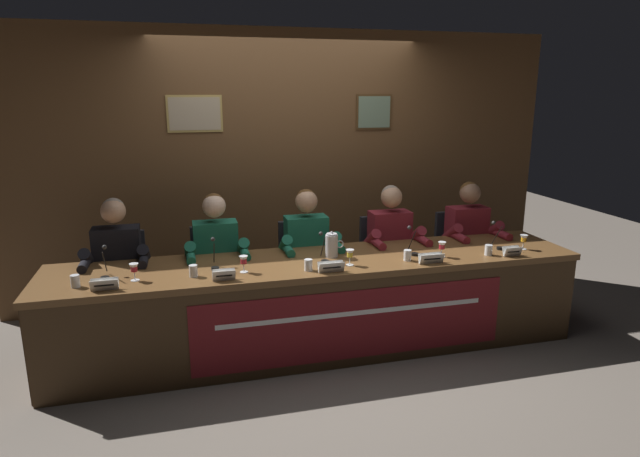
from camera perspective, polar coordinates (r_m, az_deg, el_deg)
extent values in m
plane|color=#70665B|center=(4.53, 0.00, -12.29)|extent=(12.00, 12.00, 0.00)
cube|color=brown|center=(5.33, -3.45, 6.40)|extent=(5.36, 0.12, 2.60)
cube|color=tan|center=(5.12, -13.08, 11.71)|extent=(0.49, 0.02, 0.33)
cube|color=tan|center=(5.11, -13.07, 11.71)|extent=(0.45, 0.01, 0.29)
cube|color=#4C3319|center=(5.46, 5.70, 12.13)|extent=(0.37, 0.02, 0.34)
cube|color=slate|center=(5.45, 5.75, 12.13)|extent=(0.33, 0.01, 0.30)
cube|color=brown|center=(4.26, 0.00, -3.59)|extent=(4.16, 0.81, 0.05)
cube|color=#402A16|center=(4.05, 1.40, -10.23)|extent=(4.10, 0.04, 0.69)
cube|color=#402A16|center=(4.38, -27.09, -9.91)|extent=(0.08, 0.73, 0.69)
cube|color=#402A16|center=(5.25, 22.10, -5.48)|extent=(0.08, 0.73, 0.69)
cube|color=maroon|center=(4.07, 3.65, -10.10)|extent=(2.39, 0.01, 0.54)
cube|color=white|center=(4.03, 3.69, -8.91)|extent=(2.03, 0.00, 0.04)
cylinder|color=black|center=(4.89, -19.76, -10.96)|extent=(0.44, 0.44, 0.02)
cylinder|color=black|center=(4.81, -19.97, -8.65)|extent=(0.05, 0.05, 0.40)
cube|color=#232328|center=(4.73, -20.19, -6.23)|extent=(0.44, 0.44, 0.03)
cube|color=#232328|center=(4.85, -20.23, -2.81)|extent=(0.40, 0.05, 0.44)
cylinder|color=black|center=(4.50, -21.64, -10.36)|extent=(0.10, 0.10, 0.46)
cylinder|color=black|center=(4.47, -19.06, -10.26)|extent=(0.10, 0.10, 0.46)
cylinder|color=black|center=(4.53, -21.75, -6.38)|extent=(0.13, 0.34, 0.13)
cylinder|color=black|center=(4.51, -19.22, -6.25)|extent=(0.13, 0.34, 0.13)
cube|color=black|center=(4.61, -20.55, -2.79)|extent=(0.36, 0.20, 0.48)
sphere|color=tan|center=(4.50, -20.98, 1.71)|extent=(0.19, 0.19, 0.19)
sphere|color=gray|center=(4.51, -20.98, 1.94)|extent=(0.17, 0.17, 0.17)
cylinder|color=black|center=(4.54, -23.32, -3.06)|extent=(0.09, 0.30, 0.25)
cylinder|color=black|center=(4.49, -18.02, -2.76)|extent=(0.09, 0.30, 0.25)
cylinder|color=black|center=(4.38, -23.62, -3.55)|extent=(0.07, 0.24, 0.07)
cylinder|color=black|center=(4.33, -18.14, -3.25)|extent=(0.07, 0.24, 0.07)
cube|color=white|center=(3.85, -21.83, -5.59)|extent=(0.18, 0.03, 0.08)
cube|color=white|center=(3.88, -21.77, -5.42)|extent=(0.18, 0.03, 0.08)
cube|color=black|center=(3.85, -21.83, -5.60)|extent=(0.12, 0.01, 0.01)
cylinder|color=white|center=(4.00, -18.92, -5.19)|extent=(0.06, 0.06, 0.00)
cylinder|color=white|center=(3.99, -18.96, -4.79)|extent=(0.01, 0.01, 0.05)
cone|color=white|center=(3.97, -19.03, -3.97)|extent=(0.06, 0.06, 0.06)
cylinder|color=#B21E2D|center=(3.97, -19.02, -4.06)|extent=(0.04, 0.04, 0.04)
cylinder|color=silver|center=(4.00, -24.41, -5.08)|extent=(0.06, 0.06, 0.08)
cylinder|color=silver|center=(4.01, -24.38, -5.31)|extent=(0.05, 0.05, 0.05)
cylinder|color=black|center=(4.09, -21.74, -4.87)|extent=(0.06, 0.06, 0.02)
cylinder|color=black|center=(4.12, -21.77, -3.28)|extent=(0.01, 0.13, 0.18)
sphere|color=#2D2D2D|center=(4.16, -21.78, -1.84)|extent=(0.03, 0.03, 0.03)
cylinder|color=black|center=(4.87, -10.53, -10.43)|extent=(0.44, 0.44, 0.02)
cylinder|color=black|center=(4.78, -10.65, -8.11)|extent=(0.05, 0.05, 0.40)
cube|color=#232328|center=(4.71, -10.77, -5.67)|extent=(0.44, 0.44, 0.03)
cube|color=#232328|center=(4.83, -11.07, -2.25)|extent=(0.40, 0.05, 0.44)
cylinder|color=black|center=(4.46, -11.61, -9.83)|extent=(0.10, 0.10, 0.46)
cylinder|color=black|center=(4.47, -9.01, -9.64)|extent=(0.10, 0.10, 0.46)
cylinder|color=black|center=(4.49, -11.90, -5.82)|extent=(0.13, 0.34, 0.13)
cylinder|color=black|center=(4.50, -9.35, -5.65)|extent=(0.13, 0.34, 0.13)
cube|color=#196047|center=(4.59, -10.92, -2.21)|extent=(0.36, 0.20, 0.48)
sphere|color=beige|center=(4.48, -11.12, 2.34)|extent=(0.19, 0.19, 0.19)
sphere|color=#593819|center=(4.49, -11.14, 2.56)|extent=(0.17, 0.17, 0.17)
cylinder|color=#196047|center=(4.48, -13.52, -2.48)|extent=(0.09, 0.30, 0.25)
cylinder|color=#196047|center=(4.50, -8.17, -2.14)|extent=(0.09, 0.30, 0.25)
cylinder|color=#196047|center=(4.32, -13.47, -2.97)|extent=(0.07, 0.24, 0.07)
cylinder|color=#196047|center=(4.35, -7.93, -2.60)|extent=(0.07, 0.24, 0.07)
cube|color=white|center=(3.82, -10.09, -4.93)|extent=(0.16, 0.03, 0.08)
cube|color=white|center=(3.85, -10.13, -4.76)|extent=(0.16, 0.03, 0.08)
cube|color=black|center=(3.81, -10.08, -4.94)|extent=(0.11, 0.01, 0.01)
cylinder|color=white|center=(3.99, -8.02, -4.56)|extent=(0.06, 0.06, 0.00)
cylinder|color=white|center=(3.98, -8.04, -4.16)|extent=(0.01, 0.01, 0.05)
cone|color=white|center=(3.96, -8.07, -3.34)|extent=(0.06, 0.06, 0.06)
cylinder|color=#B21E2D|center=(3.97, -8.07, -3.43)|extent=(0.04, 0.04, 0.04)
cylinder|color=silver|center=(3.95, -13.21, -4.37)|extent=(0.06, 0.06, 0.08)
cylinder|color=silver|center=(3.96, -13.20, -4.61)|extent=(0.05, 0.05, 0.05)
cylinder|color=black|center=(4.08, -10.99, -4.15)|extent=(0.06, 0.06, 0.02)
cylinder|color=black|center=(4.11, -11.11, -2.56)|extent=(0.01, 0.13, 0.18)
sphere|color=#2D2D2D|center=(4.15, -11.23, -1.12)|extent=(0.03, 0.03, 0.03)
cylinder|color=black|center=(4.97, -1.49, -9.65)|extent=(0.44, 0.44, 0.02)
cylinder|color=black|center=(4.89, -1.51, -7.37)|extent=(0.05, 0.05, 0.40)
cube|color=#232328|center=(4.81, -1.53, -4.97)|extent=(0.44, 0.44, 0.03)
cube|color=#232328|center=(4.93, -2.08, -1.65)|extent=(0.40, 0.05, 0.44)
cylinder|color=black|center=(4.55, -1.73, -9.02)|extent=(0.10, 0.10, 0.46)
cylinder|color=black|center=(4.59, 0.73, -8.77)|extent=(0.10, 0.10, 0.46)
cylinder|color=black|center=(4.59, -2.18, -5.10)|extent=(0.13, 0.34, 0.13)
cylinder|color=black|center=(4.63, 0.24, -4.90)|extent=(0.13, 0.34, 0.13)
cube|color=#196047|center=(4.69, -1.47, -1.57)|extent=(0.36, 0.20, 0.48)
sphere|color=tan|center=(4.59, -1.44, 2.88)|extent=(0.19, 0.19, 0.19)
sphere|color=#593819|center=(4.60, -1.48, 3.10)|extent=(0.17, 0.17, 0.17)
cylinder|color=#196047|center=(4.55, -3.76, -1.84)|extent=(0.09, 0.30, 0.25)
cylinder|color=#196047|center=(4.64, 1.34, -1.48)|extent=(0.09, 0.30, 0.25)
cylinder|color=#196047|center=(4.40, -3.36, -2.29)|extent=(0.07, 0.24, 0.07)
cylinder|color=#196047|center=(4.49, 1.90, -1.91)|extent=(0.07, 0.24, 0.07)
cube|color=white|center=(3.93, 1.29, -4.14)|extent=(0.19, 0.03, 0.08)
cube|color=white|center=(3.96, 1.15, -3.99)|extent=(0.19, 0.03, 0.08)
cube|color=black|center=(3.93, 1.30, -4.15)|extent=(0.13, 0.01, 0.01)
cylinder|color=white|center=(4.11, 3.15, -3.86)|extent=(0.06, 0.06, 0.00)
cylinder|color=white|center=(4.11, 3.16, -3.47)|extent=(0.01, 0.01, 0.05)
cone|color=white|center=(4.09, 3.17, -2.67)|extent=(0.06, 0.06, 0.06)
cylinder|color=yellow|center=(4.09, 3.17, -2.76)|extent=(0.04, 0.04, 0.04)
cylinder|color=silver|center=(3.98, -1.24, -3.86)|extent=(0.06, 0.06, 0.08)
cylinder|color=silver|center=(3.99, -1.24, -4.09)|extent=(0.05, 0.05, 0.05)
cylinder|color=black|center=(4.16, 0.53, -3.50)|extent=(0.06, 0.06, 0.02)
cylinder|color=black|center=(4.19, 0.30, -1.94)|extent=(0.01, 0.13, 0.18)
sphere|color=#2D2D2D|center=(4.23, 0.09, -0.54)|extent=(0.03, 0.03, 0.03)
cylinder|color=black|center=(5.18, 6.95, -8.71)|extent=(0.44, 0.44, 0.02)
cylinder|color=black|center=(5.11, 7.02, -6.51)|extent=(0.05, 0.05, 0.40)
cube|color=#232328|center=(5.03, 7.09, -4.20)|extent=(0.44, 0.44, 0.03)
cube|color=#232328|center=(5.14, 6.35, -1.04)|extent=(0.40, 0.05, 0.44)
cylinder|color=black|center=(4.77, 7.45, -8.02)|extent=(0.10, 0.10, 0.46)
cylinder|color=black|center=(4.84, 9.66, -7.74)|extent=(0.10, 0.10, 0.46)
cylinder|color=black|center=(4.80, 6.88, -4.30)|extent=(0.13, 0.34, 0.13)
cylinder|color=black|center=(4.88, 9.08, -4.08)|extent=(0.13, 0.34, 0.13)
cube|color=maroon|center=(4.92, 7.33, -0.94)|extent=(0.36, 0.20, 0.48)
sphere|color=tan|center=(4.82, 7.56, 3.31)|extent=(0.19, 0.19, 0.19)
sphere|color=gray|center=(4.83, 7.49, 3.52)|extent=(0.17, 0.17, 0.17)
cylinder|color=maroon|center=(4.75, 5.43, -1.18)|extent=(0.09, 0.30, 0.25)
cylinder|color=maroon|center=(4.91, 10.05, -0.84)|extent=(0.09, 0.30, 0.25)
cylinder|color=maroon|center=(4.60, 6.11, -1.59)|extent=(0.07, 0.24, 0.07)
cylinder|color=maroon|center=(4.77, 10.84, -1.22)|extent=(0.07, 0.24, 0.07)
cube|color=white|center=(4.22, 11.75, -3.16)|extent=(0.20, 0.03, 0.08)
cube|color=white|center=(4.24, 11.55, -3.03)|extent=(0.20, 0.03, 0.08)
cube|color=black|center=(4.21, 11.77, -3.17)|extent=(0.14, 0.01, 0.01)
cylinder|color=white|center=(4.42, 12.68, -2.91)|extent=(0.06, 0.06, 0.00)
cylinder|color=white|center=(4.41, 12.70, -2.54)|extent=(0.01, 0.01, 0.05)
cone|color=white|center=(4.40, 12.74, -1.79)|extent=(0.06, 0.06, 0.06)
cylinder|color=#B21E2D|center=(4.40, 12.73, -1.88)|extent=(0.04, 0.04, 0.04)
cylinder|color=silver|center=(4.26, 9.21, -2.81)|extent=(0.06, 0.06, 0.08)
cylinder|color=silver|center=(4.27, 9.21, -3.02)|extent=(0.05, 0.05, 0.05)
cylinder|color=black|center=(4.42, 9.97, -2.68)|extent=(0.06, 0.06, 0.02)
cylinder|color=black|center=(4.44, 9.69, -1.22)|extent=(0.01, 0.13, 0.18)
sphere|color=#2D2D2D|center=(4.48, 9.40, 0.10)|extent=(0.03, 0.03, 0.03)
cylinder|color=black|center=(5.50, 14.53, -7.70)|extent=(0.44, 0.44, 0.02)
cylinder|color=black|center=(5.43, 14.67, -5.61)|extent=(0.05, 0.05, 0.40)
cube|color=#232328|center=(5.36, 14.81, -3.43)|extent=(0.44, 0.44, 0.03)
cube|color=#232328|center=(5.46, 13.95, -0.48)|extent=(0.40, 0.05, 0.44)
cylinder|color=black|center=(5.09, 15.59, -6.96)|extent=(0.10, 0.10, 0.46)
cylinder|color=black|center=(5.19, 17.52, -6.68)|extent=(0.10, 0.10, 0.46)
cylinder|color=black|center=(5.13, 14.96, -3.49)|extent=(0.13, 0.34, 0.13)
cylinder|color=black|center=(5.23, 16.88, -3.28)|extent=(0.13, 0.34, 0.13)
cube|color=maroon|center=(5.25, 15.18, -0.35)|extent=(0.36, 0.20, 0.48)
sphere|color=#8E664C|center=(5.16, 15.55, 3.63)|extent=(0.19, 0.19, 0.19)
sphere|color=#593819|center=(5.17, 15.48, 3.82)|extent=(0.17, 0.17, 0.17)
cylinder|color=maroon|center=(5.06, 13.68, -0.56)|extent=(0.09, 0.30, 0.25)
cylinder|color=maroon|center=(5.27, 17.71, -0.26)|extent=(0.09, 0.30, 0.25)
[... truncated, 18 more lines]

